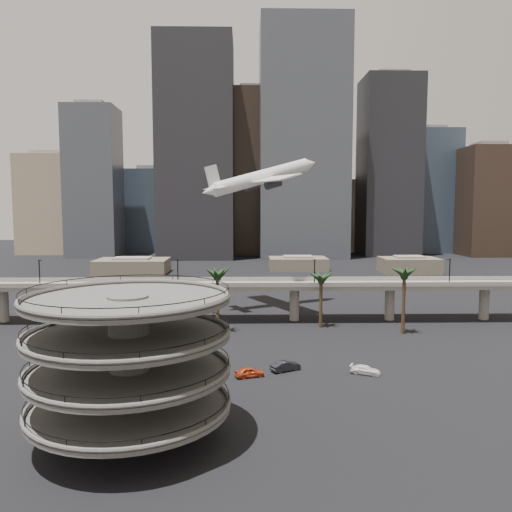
{
  "coord_description": "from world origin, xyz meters",
  "views": [
    {
      "loc": [
        -0.36,
        -57.44,
        25.67
      ],
      "look_at": [
        1.58,
        28.0,
        17.44
      ],
      "focal_mm": 35.0,
      "sensor_mm": 36.0,
      "label": 1
    }
  ],
  "objects_px": {
    "overpass": "(246,289)",
    "car_b": "(286,366)",
    "parking_ramp": "(129,354)",
    "airborne_jet": "(262,178)",
    "car_a": "(250,372)",
    "car_c": "(365,370)"
  },
  "relations": [
    {
      "from": "overpass",
      "to": "car_b",
      "type": "height_order",
      "value": "overpass"
    },
    {
      "from": "parking_ramp",
      "to": "car_b",
      "type": "height_order",
      "value": "parking_ramp"
    },
    {
      "from": "car_b",
      "to": "car_c",
      "type": "height_order",
      "value": "car_b"
    },
    {
      "from": "airborne_jet",
      "to": "car_a",
      "type": "bearing_deg",
      "value": -121.3
    },
    {
      "from": "airborne_jet",
      "to": "car_a",
      "type": "height_order",
      "value": "airborne_jet"
    },
    {
      "from": "car_a",
      "to": "parking_ramp",
      "type": "bearing_deg",
      "value": 129.14
    },
    {
      "from": "car_a",
      "to": "car_c",
      "type": "height_order",
      "value": "car_a"
    },
    {
      "from": "overpass",
      "to": "car_a",
      "type": "xyz_separation_m",
      "value": [
        0.33,
        -38.54,
        -6.57
      ]
    },
    {
      "from": "overpass",
      "to": "car_a",
      "type": "height_order",
      "value": "overpass"
    },
    {
      "from": "car_c",
      "to": "parking_ramp",
      "type": "bearing_deg",
      "value": 147.61
    },
    {
      "from": "overpass",
      "to": "airborne_jet",
      "type": "relative_size",
      "value": 4.17
    },
    {
      "from": "parking_ramp",
      "to": "overpass",
      "type": "bearing_deg",
      "value": 77.57
    },
    {
      "from": "parking_ramp",
      "to": "car_b",
      "type": "distance_m",
      "value": 31.35
    },
    {
      "from": "car_a",
      "to": "car_b",
      "type": "bearing_deg",
      "value": -82.14
    },
    {
      "from": "overpass",
      "to": "car_c",
      "type": "xyz_separation_m",
      "value": [
        18.31,
        -37.62,
        -6.67
      ]
    },
    {
      "from": "car_a",
      "to": "overpass",
      "type": "bearing_deg",
      "value": -17.27
    },
    {
      "from": "parking_ramp",
      "to": "car_a",
      "type": "height_order",
      "value": "parking_ramp"
    },
    {
      "from": "overpass",
      "to": "car_c",
      "type": "height_order",
      "value": "overpass"
    },
    {
      "from": "parking_ramp",
      "to": "car_c",
      "type": "relative_size",
      "value": 4.78
    },
    {
      "from": "airborne_jet",
      "to": "parking_ramp",
      "type": "bearing_deg",
      "value": -130.42
    },
    {
      "from": "airborne_jet",
      "to": "car_b",
      "type": "bearing_deg",
      "value": -114.96
    },
    {
      "from": "parking_ramp",
      "to": "car_b",
      "type": "relative_size",
      "value": 4.54
    }
  ]
}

